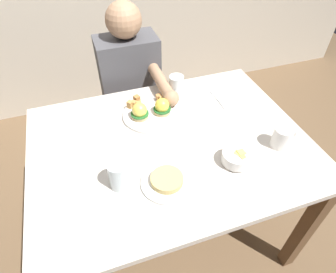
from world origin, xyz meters
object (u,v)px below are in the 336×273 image
at_px(coffee_mug, 282,137).
at_px(side_plate, 167,181).
at_px(water_glass_far, 119,176).
at_px(fork, 217,98).
at_px(water_glass_near, 176,87).
at_px(fruit_bowl, 237,157).
at_px(dining_table, 170,159).
at_px(eggs_benedict_plate, 150,111).
at_px(diner_person, 132,88).

relative_size(coffee_mug, side_plate, 0.56).
xyz_separation_m(water_glass_far, side_plate, (0.17, -0.05, -0.04)).
distance_m(fork, water_glass_near, 0.22).
bearing_deg(fruit_bowl, dining_table, 137.63).
bearing_deg(fork, water_glass_near, 151.89).
xyz_separation_m(fork, water_glass_far, (-0.59, -0.38, 0.05)).
xyz_separation_m(eggs_benedict_plate, side_plate, (-0.05, -0.41, -0.01)).
distance_m(coffee_mug, diner_person, 0.91).
xyz_separation_m(fork, water_glass_near, (-0.19, 0.10, 0.05)).
relative_size(dining_table, fruit_bowl, 10.00).
bearing_deg(diner_person, fruit_bowl, -72.68).
height_order(dining_table, water_glass_far, water_glass_far).
height_order(dining_table, fruit_bowl, fruit_bowl).
bearing_deg(water_glass_near, eggs_benedict_plate, -145.16).
bearing_deg(fruit_bowl, fork, 73.76).
distance_m(fruit_bowl, coffee_mug, 0.23).
xyz_separation_m(dining_table, water_glass_near, (0.15, 0.33, 0.16)).
relative_size(eggs_benedict_plate, coffee_mug, 2.42).
relative_size(water_glass_near, water_glass_far, 0.93).
distance_m(dining_table, coffee_mug, 0.50).
distance_m(water_glass_far, side_plate, 0.18).
xyz_separation_m(dining_table, side_plate, (-0.09, -0.20, 0.12)).
distance_m(fork, side_plate, 0.60).
bearing_deg(dining_table, eggs_benedict_plate, 98.62).
bearing_deg(fork, diner_person, 134.75).
height_order(coffee_mug, side_plate, coffee_mug).
height_order(dining_table, diner_person, diner_person).
height_order(coffee_mug, diner_person, diner_person).
bearing_deg(water_glass_near, dining_table, -113.85).
relative_size(fruit_bowl, coffee_mug, 1.08).
bearing_deg(side_plate, coffee_mug, 3.82).
relative_size(dining_table, water_glass_near, 10.83).
xyz_separation_m(eggs_benedict_plate, fork, (0.37, 0.02, -0.02)).
bearing_deg(water_glass_near, diner_person, 123.48).
bearing_deg(water_glass_far, diner_person, 73.81).
bearing_deg(dining_table, fruit_bowl, -42.37).
height_order(dining_table, coffee_mug, coffee_mug).
bearing_deg(dining_table, water_glass_far, -148.84).
bearing_deg(water_glass_near, coffee_mug, -59.29).
relative_size(fork, water_glass_near, 1.40).
bearing_deg(eggs_benedict_plate, dining_table, -81.38).
bearing_deg(water_glass_far, eggs_benedict_plate, 58.23).
bearing_deg(dining_table, side_plate, -112.89).
height_order(fruit_bowl, fork, fruit_bowl).
height_order(eggs_benedict_plate, diner_person, diner_person).
height_order(fruit_bowl, water_glass_near, water_glass_near).
relative_size(dining_table, fork, 7.73).
relative_size(coffee_mug, fork, 0.72).
bearing_deg(dining_table, fork, 34.01).
distance_m(fruit_bowl, water_glass_near, 0.53).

